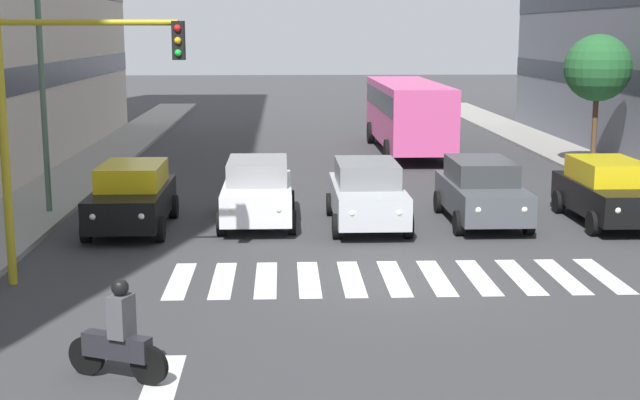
% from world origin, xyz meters
% --- Properties ---
extents(ground_plane, '(180.00, 180.00, 0.00)m').
position_xyz_m(ground_plane, '(0.00, 0.00, 0.00)').
color(ground_plane, '#38383A').
extents(crosswalk_markings, '(9.45, 2.80, 0.01)m').
position_xyz_m(crosswalk_markings, '(0.00, 0.00, 0.00)').
color(crosswalk_markings, silver).
rests_on(crosswalk_markings, ground_plane).
extents(lane_arrow_1, '(0.50, 2.20, 0.01)m').
position_xyz_m(lane_arrow_1, '(4.16, 5.50, 0.00)').
color(lane_arrow_1, silver).
rests_on(lane_arrow_1, ground_plane).
extents(car_0, '(2.02, 4.44, 1.72)m').
position_xyz_m(car_0, '(-6.48, -5.25, 0.89)').
color(car_0, black).
rests_on(car_0, ground_plane).
extents(car_1, '(2.02, 4.44, 1.72)m').
position_xyz_m(car_1, '(-3.06, -5.44, 0.89)').
color(car_1, '#474C51').
rests_on(car_1, ground_plane).
extents(car_2, '(2.02, 4.44, 1.72)m').
position_xyz_m(car_2, '(0.08, -5.19, 0.89)').
color(car_2, '#B2B7BC').
rests_on(car_2, ground_plane).
extents(car_3, '(2.02, 4.44, 1.72)m').
position_xyz_m(car_3, '(3.00, -5.70, 0.89)').
color(car_3, silver).
rests_on(car_3, ground_plane).
extents(car_4, '(2.02, 4.44, 1.72)m').
position_xyz_m(car_4, '(6.28, -5.05, 0.89)').
color(car_4, black).
rests_on(car_4, ground_plane).
extents(bus_behind_traffic, '(2.78, 10.50, 3.00)m').
position_xyz_m(bus_behind_traffic, '(-3.06, -19.91, 1.86)').
color(bus_behind_traffic, '#DB5193').
rests_on(bus_behind_traffic, ground_plane).
extents(motorcycle_with_rider, '(1.59, 0.79, 1.57)m').
position_xyz_m(motorcycle_with_rider, '(4.79, 5.38, 0.65)').
color(motorcycle_with_rider, black).
rests_on(motorcycle_with_rider, ground_plane).
extents(traffic_light_gantry, '(3.75, 0.36, 5.50)m').
position_xyz_m(traffic_light_gantry, '(6.87, 0.09, 3.65)').
color(traffic_light_gantry, '#AD991E').
rests_on(traffic_light_gantry, ground_plane).
extents(street_lamp_right, '(2.96, 0.28, 7.15)m').
position_xyz_m(street_lamp_right, '(8.43, -6.84, 4.53)').
color(street_lamp_right, '#4C6B56').
rests_on(street_lamp_right, sidewalk_right).
extents(street_tree_2, '(2.46, 2.46, 4.90)m').
position_xyz_m(street_tree_2, '(-9.30, -14.47, 3.80)').
color(street_tree_2, '#513823').
rests_on(street_tree_2, sidewalk_left).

